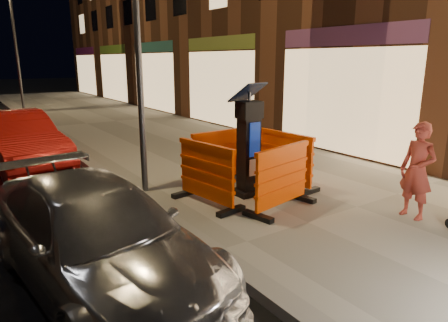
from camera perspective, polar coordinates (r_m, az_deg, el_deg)
ground_plane at (r=5.69m, az=-1.00°, el=-14.05°), size 120.00×120.00×0.00m
sidewalk at (r=7.58m, az=18.43°, el=-6.74°), size 6.00×60.00×0.15m
kerb at (r=5.66m, az=-1.00°, el=-13.38°), size 0.30×60.00×0.15m
parking_kiosk at (r=7.56m, az=3.56°, el=2.51°), size 0.71×0.71×2.02m
barrier_front at (r=6.97m, az=8.30°, el=-2.44°), size 1.54×0.87×1.13m
barrier_back at (r=8.41m, az=-0.46°, el=0.63°), size 1.48×0.68×1.13m
barrier_kerbside at (r=7.14m, az=-2.54°, el=-1.89°), size 0.80×1.52×1.13m
barrier_bldgside at (r=8.26m, az=8.72°, el=0.21°), size 0.71×1.49×1.13m
car_silver at (r=5.45m, az=-17.18°, el=-16.16°), size 2.26×4.51×1.26m
car_red at (r=11.47m, az=-27.23°, el=-0.93°), size 2.07×4.53×1.44m
man at (r=7.20m, az=25.90°, el=-1.26°), size 0.41×0.60×1.60m
street_lamp_mid at (r=7.80m, az=-12.27°, el=17.29°), size 0.12×0.12×6.00m
street_lamp_far at (r=22.39m, az=-27.53°, el=13.91°), size 0.12×0.12×6.00m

